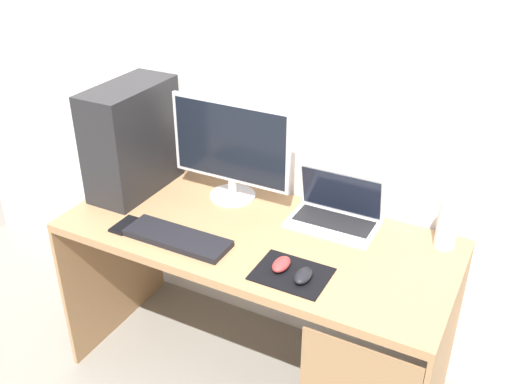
# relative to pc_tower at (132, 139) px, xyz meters

# --- Properties ---
(ground_plane) EXTENTS (8.00, 8.00, 0.00)m
(ground_plane) POSITION_rel_pc_tower_xyz_m (0.64, -0.08, -0.99)
(ground_plane) COLOR gray
(wall_back) EXTENTS (4.00, 0.05, 2.60)m
(wall_back) POSITION_rel_pc_tower_xyz_m (0.64, 0.30, 0.31)
(wall_back) COLOR silver
(wall_back) RESTS_ON ground_plane
(desk) EXTENTS (1.54, 0.68, 0.76)m
(desk) POSITION_rel_pc_tower_xyz_m (0.66, -0.09, -0.38)
(desk) COLOR #A37A51
(desk) RESTS_ON ground_plane
(pc_tower) EXTENTS (0.21, 0.43, 0.47)m
(pc_tower) POSITION_rel_pc_tower_xyz_m (0.00, 0.00, 0.00)
(pc_tower) COLOR #232326
(pc_tower) RESTS_ON desk
(monitor) EXTENTS (0.54, 0.20, 0.44)m
(monitor) POSITION_rel_pc_tower_xyz_m (0.42, 0.12, -0.01)
(monitor) COLOR silver
(monitor) RESTS_ON desk
(laptop) EXTENTS (0.35, 0.21, 0.21)m
(laptop) POSITION_rel_pc_tower_xyz_m (0.88, 0.14, -0.19)
(laptop) COLOR white
(laptop) RESTS_ON desk
(speaker) EXTENTS (0.08, 0.08, 0.19)m
(speaker) POSITION_rel_pc_tower_xyz_m (1.31, 0.17, -0.14)
(speaker) COLOR silver
(speaker) RESTS_ON desk
(keyboard) EXTENTS (0.42, 0.14, 0.02)m
(keyboard) POSITION_rel_pc_tower_xyz_m (0.40, -0.27, -0.22)
(keyboard) COLOR black
(keyboard) RESTS_ON desk
(mousepad) EXTENTS (0.26, 0.20, 0.00)m
(mousepad) POSITION_rel_pc_tower_xyz_m (0.88, -0.26, -0.23)
(mousepad) COLOR black
(mousepad) RESTS_ON desk
(mouse_left) EXTENTS (0.06, 0.10, 0.03)m
(mouse_left) POSITION_rel_pc_tower_xyz_m (0.83, -0.25, -0.21)
(mouse_left) COLOR #B23333
(mouse_left) RESTS_ON mousepad
(mouse_right) EXTENTS (0.06, 0.10, 0.03)m
(mouse_right) POSITION_rel_pc_tower_xyz_m (0.93, -0.28, -0.21)
(mouse_right) COLOR black
(mouse_right) RESTS_ON mousepad
(cell_phone) EXTENTS (0.07, 0.13, 0.01)m
(cell_phone) POSITION_rel_pc_tower_xyz_m (0.16, -0.28, -0.23)
(cell_phone) COLOR black
(cell_phone) RESTS_ON desk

